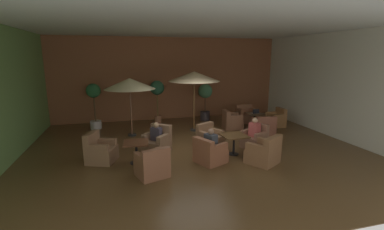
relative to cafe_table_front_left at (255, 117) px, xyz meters
The scene contains 28 objects.
ground_plane 3.92m from the cafe_table_front_left, 147.51° to the right, with size 11.30×9.88×0.02m, color brown.
wall_back_brick 4.58m from the cafe_table_front_left, 139.41° to the left, with size 11.30×0.08×4.01m, color brown.
wall_right_plain 3.47m from the cafe_table_front_left, 41.91° to the right, with size 0.08×9.88×4.01m, color silver.
ceiling_slab 5.26m from the cafe_table_front_left, 147.51° to the right, with size 11.30×9.88×0.06m, color silver.
cafe_table_front_left is the anchor object (origin of this frame).
armchair_front_left_north 1.06m from the cafe_table_front_left, 85.67° to the left, with size 0.84×0.80×0.81m.
armchair_front_left_east 1.06m from the cafe_table_front_left, behind, with size 0.83×0.76×0.82m.
armchair_front_left_south 1.06m from the cafe_table_front_left, 96.72° to the right, with size 0.89×0.80×0.79m.
armchair_front_left_west 1.06m from the cafe_table_front_left, ahead, with size 0.77×0.74×0.82m.
cafe_table_front_right 6.00m from the cafe_table_front_left, 152.05° to the right, with size 0.77×0.77×0.65m.
armchair_front_right_north 6.28m from the cafe_table_front_left, 142.11° to the right, with size 0.94×0.90×0.83m.
armchair_front_right_east 4.98m from the cafe_table_front_left, 156.66° to the right, with size 1.06×1.06×0.87m.
armchair_front_right_south 6.78m from the cafe_table_front_left, 159.08° to the right, with size 0.98×0.98×0.89m.
cafe_table_mid_center 3.64m from the cafe_table_front_left, 127.86° to the right, with size 0.83×0.83×0.65m.
armchair_mid_center_north 3.35m from the cafe_table_front_left, 144.78° to the right, with size 0.99×0.98×0.80m.
armchair_mid_center_east 4.62m from the cafe_table_front_left, 133.93° to the right, with size 1.02×1.02×0.78m.
armchair_mid_center_south 4.14m from the cafe_table_front_left, 113.78° to the right, with size 1.11×1.10×0.87m.
armchair_mid_center_west 2.75m from the cafe_table_front_left, 117.32° to the right, with size 0.93×0.93×0.83m.
patio_umbrella_tall_red 5.53m from the cafe_table_front_left, behind, with size 1.96×1.96×2.28m.
patio_umbrella_center_beige 3.25m from the cafe_table_front_left, behind, with size 2.13×2.13×2.50m.
potted_tree_left_corner 2.63m from the cafe_table_front_left, 131.42° to the left, with size 0.69×0.69×1.80m.
potted_tree_mid_left 4.51m from the cafe_table_front_left, 156.63° to the left, with size 0.65×0.65×2.03m.
potted_tree_mid_right 7.01m from the cafe_table_front_left, 166.40° to the left, with size 0.60×0.60×1.97m.
patron_blue_shirt 5.02m from the cafe_table_front_left, 156.42° to the right, with size 0.39×0.38×0.60m.
patron_by_window 4.58m from the cafe_table_front_left, 133.74° to the right, with size 0.37×0.42×0.64m.
patron_with_friend 2.78m from the cafe_table_front_left, 117.84° to the right, with size 0.37×0.41×0.65m.
iced_drink_cup 0.25m from the cafe_table_front_left, 59.99° to the left, with size 0.08×0.08×0.11m, color white.
open_laptop 0.20m from the cafe_table_front_left, 48.78° to the right, with size 0.32×0.24×0.20m.
Camera 1 is at (-2.37, -8.43, 3.10)m, focal length 25.31 mm.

